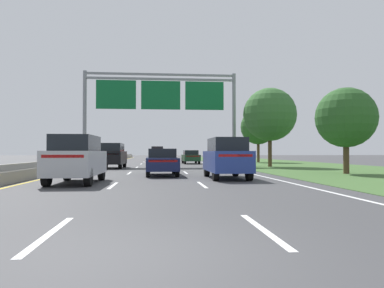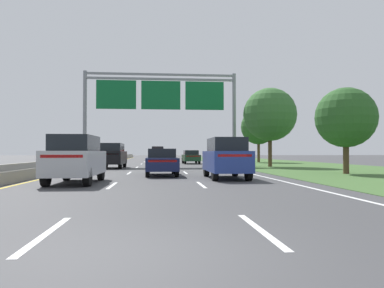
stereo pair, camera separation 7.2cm
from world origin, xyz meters
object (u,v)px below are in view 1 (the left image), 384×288
Objects in this scene: pickup_truck_red at (157,154)px; car_darkgreen_right_lane_sedan at (191,157)px; overhead_sign_gantry at (161,99)px; car_silver_left_lane_suv at (77,158)px; roadside_tree_far at (258,127)px; car_black_left_lane_suv at (113,155)px; car_navy_centre_lane_sedan at (162,162)px; roadside_tree_mid at (270,115)px; roadside_tree_near at (346,118)px; car_blue_right_lane_suv at (226,157)px.

pickup_truck_red is 1.23× the size of car_darkgreen_right_lane_sedan.
car_silver_left_lane_suv is at bearing -101.23° from overhead_sign_gantry.
car_darkgreen_right_lane_sedan is 11.05m from roadside_tree_far.
car_silver_left_lane_suv is 15.03m from car_black_left_lane_suv.
roadside_tree_mid is at bearing -42.31° from car_navy_centre_lane_sedan.
car_darkgreen_right_lane_sedan is at bearing -154.31° from roadside_tree_far.
car_black_left_lane_suv is at bearing -137.41° from roadside_tree_far.
roadside_tree_mid reaches higher than car_silver_left_lane_suv.
car_darkgreen_right_lane_sedan is 0.82× the size of roadside_tree_near.
car_navy_centre_lane_sedan is at bearing -178.17° from roadside_tree_near.
roadside_tree_far reaches higher than roadside_tree_near.
overhead_sign_gantry is 17.07m from roadside_tree_far.
roadside_tree_near is (8.22, 3.13, 2.44)m from car_blue_right_lane_suv.
car_navy_centre_lane_sedan is 28.98m from roadside_tree_far.
car_black_left_lane_suv is 0.65× the size of roadside_tree_mid.
car_navy_centre_lane_sedan is 0.93× the size of car_black_left_lane_suv.
overhead_sign_gantry is 18.50m from car_blue_right_lane_suv.
roadside_tree_mid is (10.11, 11.49, 4.02)m from car_navy_centre_lane_sedan.
overhead_sign_gantry reaches higher than roadside_tree_near.
car_silver_left_lane_suv is (-3.56, -38.46, 0.02)m from pickup_truck_red.
car_blue_right_lane_suv is (3.60, -36.21, 0.02)m from pickup_truck_red.
pickup_truck_red is at bearing 5.84° from car_blue_right_lane_suv.
roadside_tree_mid is at bearing -39.28° from car_silver_left_lane_suv.
roadside_tree_far is (13.22, -7.82, 3.59)m from pickup_truck_red.
car_black_left_lane_suv is 14.70m from roadside_tree_mid.
car_silver_left_lane_suv is (-3.89, -19.61, -5.48)m from overhead_sign_gantry.
overhead_sign_gantry reaches higher than car_blue_right_lane_suv.
car_darkgreen_right_lane_sedan is 0.94× the size of car_blue_right_lane_suv.
car_blue_right_lane_suv is 9.13m from roadside_tree_near.
car_silver_left_lane_suv is 16.47m from roadside_tree_near.
roadside_tree_near is at bearing -89.15° from car_navy_centre_lane_sedan.
overhead_sign_gantry is 10.66m from roadside_tree_mid.
roadside_tree_near is 0.74× the size of roadside_tree_mid.
roadside_tree_far reaches higher than car_silver_left_lane_suv.
car_blue_right_lane_suv is (3.33, -2.76, 0.28)m from car_navy_centre_lane_sedan.
car_blue_right_lane_suv is at bearing -173.16° from pickup_truck_red.
car_darkgreen_right_lane_sedan and car_navy_centre_lane_sedan have the same top height.
roadside_tree_near is (7.93, -20.77, 2.72)m from car_darkgreen_right_lane_sedan.
overhead_sign_gantry is 19.64m from pickup_truck_red.
roadside_tree_far reaches higher than car_black_left_lane_suv.
car_blue_right_lane_suv is at bearing 178.34° from car_darkgreen_right_lane_sedan.
car_navy_centre_lane_sedan is at bearing -36.49° from car_silver_left_lane_suv.
roadside_tree_mid reaches higher than car_black_left_lane_suv.
roadside_tree_mid is (10.04, -3.11, -1.74)m from overhead_sign_gantry.
car_blue_right_lane_suv is (-0.29, -23.91, 0.28)m from car_darkgreen_right_lane_sedan.
roadside_tree_near is 25.33m from roadside_tree_far.
pickup_truck_red is 1.15× the size of car_black_left_lane_suv.
pickup_truck_red is at bearing -0.52° from car_navy_centre_lane_sedan.
car_blue_right_lane_suv is (7.16, 2.25, 0.00)m from car_silver_left_lane_suv.
roadside_tree_mid reaches higher than car_blue_right_lane_suv.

